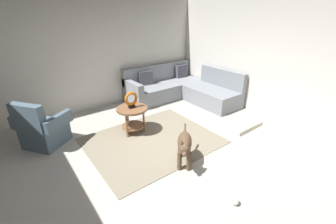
{
  "coord_description": "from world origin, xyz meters",
  "views": [
    {
      "loc": [
        -1.77,
        -2.31,
        2.23
      ],
      "look_at": [
        0.45,
        0.6,
        0.55
      ],
      "focal_mm": 23.45,
      "sensor_mm": 36.0,
      "label": 1
    }
  ],
  "objects_px": {
    "dog_bed_mat": "(239,123)",
    "dog_toy_ball": "(235,201)",
    "armchair": "(42,129)",
    "side_table": "(132,114)",
    "sectional_couch": "(181,89)",
    "dog": "(185,145)",
    "torus_sculpture": "(131,99)"
  },
  "relations": [
    {
      "from": "sectional_couch",
      "to": "torus_sculpture",
      "type": "bearing_deg",
      "value": -157.16
    },
    {
      "from": "dog_bed_mat",
      "to": "side_table",
      "type": "bearing_deg",
      "value": 150.22
    },
    {
      "from": "side_table",
      "to": "dog_bed_mat",
      "type": "relative_size",
      "value": 0.75
    },
    {
      "from": "side_table",
      "to": "torus_sculpture",
      "type": "xyz_separation_m",
      "value": [
        0.0,
        0.0,
        0.29
      ]
    },
    {
      "from": "sectional_couch",
      "to": "dog",
      "type": "xyz_separation_m",
      "value": [
        -1.83,
        -2.23,
        0.09
      ]
    },
    {
      "from": "dog",
      "to": "torus_sculpture",
      "type": "bearing_deg",
      "value": -43.21
    },
    {
      "from": "armchair",
      "to": "dog_bed_mat",
      "type": "xyz_separation_m",
      "value": [
        3.46,
        -1.68,
        -0.28
      ]
    },
    {
      "from": "side_table",
      "to": "dog_bed_mat",
      "type": "height_order",
      "value": "side_table"
    },
    {
      "from": "dog_toy_ball",
      "to": "sectional_couch",
      "type": "bearing_deg",
      "value": 60.3
    },
    {
      "from": "dog",
      "to": "sectional_couch",
      "type": "bearing_deg",
      "value": -87.6
    },
    {
      "from": "armchair",
      "to": "dog",
      "type": "relative_size",
      "value": 1.5
    },
    {
      "from": "dog_bed_mat",
      "to": "dog_toy_ball",
      "type": "xyz_separation_m",
      "value": [
        -1.83,
        -1.28,
        0.01
      ]
    },
    {
      "from": "armchair",
      "to": "side_table",
      "type": "bearing_deg",
      "value": 33.06
    },
    {
      "from": "torus_sculpture",
      "to": "dog_bed_mat",
      "type": "distance_m",
      "value": 2.35
    },
    {
      "from": "armchair",
      "to": "dog_bed_mat",
      "type": "height_order",
      "value": "armchair"
    },
    {
      "from": "side_table",
      "to": "dog_bed_mat",
      "type": "xyz_separation_m",
      "value": [
        1.95,
        -1.12,
        -0.37
      ]
    },
    {
      "from": "dog_bed_mat",
      "to": "dog",
      "type": "xyz_separation_m",
      "value": [
        -1.83,
        -0.29,
        0.33
      ]
    },
    {
      "from": "dog",
      "to": "side_table",
      "type": "bearing_deg",
      "value": -43.21
    },
    {
      "from": "sectional_couch",
      "to": "dog",
      "type": "relative_size",
      "value": 3.37
    },
    {
      "from": "dog_bed_mat",
      "to": "dog_toy_ball",
      "type": "bearing_deg",
      "value": -145.04
    },
    {
      "from": "torus_sculpture",
      "to": "dog_toy_ball",
      "type": "bearing_deg",
      "value": -87.15
    },
    {
      "from": "side_table",
      "to": "dog_toy_ball",
      "type": "relative_size",
      "value": 5.96
    },
    {
      "from": "torus_sculpture",
      "to": "dog",
      "type": "height_order",
      "value": "torus_sculpture"
    },
    {
      "from": "torus_sculpture",
      "to": "armchair",
      "type": "bearing_deg",
      "value": 159.34
    },
    {
      "from": "sectional_couch",
      "to": "dog",
      "type": "bearing_deg",
      "value": -129.4
    },
    {
      "from": "sectional_couch",
      "to": "dog_bed_mat",
      "type": "height_order",
      "value": "sectional_couch"
    },
    {
      "from": "torus_sculpture",
      "to": "dog",
      "type": "xyz_separation_m",
      "value": [
        0.12,
        -1.41,
        -0.33
      ]
    },
    {
      "from": "armchair",
      "to": "side_table",
      "type": "distance_m",
      "value": 1.61
    },
    {
      "from": "sectional_couch",
      "to": "dog",
      "type": "distance_m",
      "value": 2.89
    },
    {
      "from": "side_table",
      "to": "dog_toy_ball",
      "type": "bearing_deg",
      "value": -87.15
    },
    {
      "from": "armchair",
      "to": "torus_sculpture",
      "type": "height_order",
      "value": "armchair"
    },
    {
      "from": "sectional_couch",
      "to": "torus_sculpture",
      "type": "height_order",
      "value": "sectional_couch"
    }
  ]
}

